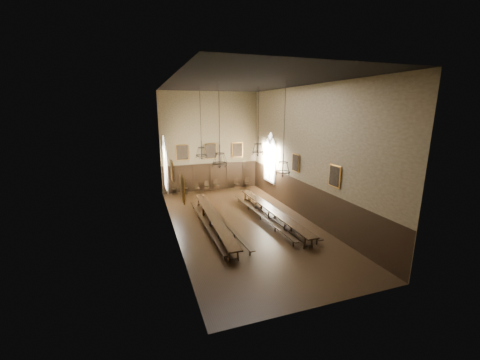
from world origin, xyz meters
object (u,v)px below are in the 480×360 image
bench_right_inner (260,216)px  chair_6 (237,186)px  chair_2 (197,190)px  chair_0 (175,191)px  chair_1 (186,190)px  table_right (272,214)px  chandelier_back_left (202,150)px  bench_left_outer (206,225)px  chair_3 (207,188)px  chandelier_front_right (283,166)px  chair_7 (247,185)px  chandelier_front_left (220,158)px  bench_right_outer (276,214)px  table_left (214,222)px  chair_4 (216,187)px  chandelier_back_right (258,148)px  bench_left_inner (222,221)px

bench_right_inner → chair_6: size_ratio=10.07×
chair_2 → chair_6: chair_6 is taller
chair_0 → chair_1: chair_0 is taller
table_right → chair_1: chair_1 is taller
chandelier_back_left → table_right: bearing=-28.9°
bench_left_outer → chair_3: 8.87m
chair_0 → chandelier_front_right: chandelier_front_right is taller
chair_7 → chandelier_front_left: 12.80m
chair_0 → chandelier_front_right: bearing=-54.7°
chair_7 → chandelier_back_left: bearing=-137.2°
bench_right_inner → table_right: bearing=-16.7°
bench_right_outer → chandelier_back_left: (-4.76, 2.12, 4.43)m
chair_3 → chair_6: (2.89, -0.03, -0.02)m
table_left → chair_4: size_ratio=9.86×
table_left → bench_left_outer: bearing=-167.4°
table_left → chair_3: chair_3 is taller
table_right → chandelier_back_left: bearing=151.1°
bench_left_outer → chair_1: chair_1 is taller
chair_6 → bench_right_outer: bearing=-99.8°
table_left → chandelier_front_left: size_ratio=2.24×
bench_right_inner → chandelier_front_right: size_ratio=1.79×
chair_4 → chandelier_front_right: bearing=-90.0°
chandelier_back_right → chair_4: bearing=104.7°
chair_7 → chandelier_front_right: 11.46m
table_right → chair_4: 8.74m
table_left → chair_6: (4.43, 8.47, -0.11)m
chair_2 → table_left: bearing=-104.0°
table_right → chair_1: bearing=118.2°
bench_left_inner → chandelier_front_left: (-0.68, -2.23, 4.61)m
chandelier_back_left → chandelier_back_right: same height
table_right → bench_right_inner: (-0.75, 0.22, -0.13)m
bench_left_inner → chair_6: 9.09m
chandelier_front_left → bench_right_outer: bearing=26.0°
table_right → chair_3: size_ratio=10.05×
chandelier_front_left → chandelier_front_right: (3.82, -0.08, -0.71)m
table_left → bench_left_outer: (-0.56, -0.12, -0.14)m
bench_left_inner → chair_3: (0.91, 8.29, 0.02)m
bench_left_outer → bench_left_inner: size_ratio=0.93×
chandelier_back_right → chandelier_front_right: (-0.27, -4.52, -0.52)m
chandelier_back_right → chandelier_front_left: 6.04m
table_left → chair_2: (0.58, 8.46, -0.14)m
table_right → chair_6: size_ratio=10.82×
bench_left_outer → chair_0: (-0.88, 8.70, 0.05)m
chair_6 → chandelier_back_left: chandelier_back_left is taller
chair_2 → chandelier_back_right: (3.46, -6.04, 4.45)m
table_left → chandelier_front_left: chandelier_front_left is taller
chandelier_front_right → chair_7: bearing=80.5°
table_left → chandelier_back_left: bearing=93.8°
chair_6 → chandelier_back_right: size_ratio=0.20×
chair_3 → table_right: bearing=-82.3°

